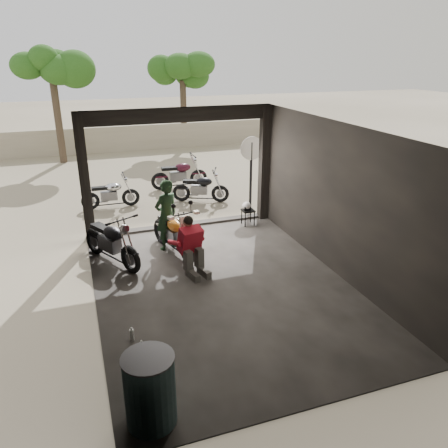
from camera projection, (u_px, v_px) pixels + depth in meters
ground at (223, 287)px, 8.92m from camera, size 80.00×80.00×0.00m
garage at (214, 220)px, 8.93m from camera, size 7.00×7.13×3.20m
boundary_wall at (128, 138)px, 20.99m from camera, size 18.00×0.30×1.20m
tree_left at (51, 65)px, 17.51m from camera, size 2.20×2.20×5.60m
tree_right at (182, 73)px, 20.76m from camera, size 2.20×2.20×5.00m
main_bike at (173, 230)px, 10.22m from camera, size 1.15×1.89×1.17m
left_bike at (111, 238)px, 9.72m from camera, size 1.49×1.92×1.21m
outside_bike_a at (110, 192)px, 13.26m from camera, size 1.53×0.65×1.03m
outside_bike_b at (179, 172)px, 15.15m from camera, size 1.74×0.74×1.17m
outside_bike_c at (201, 186)px, 13.79m from camera, size 1.70×1.21×1.06m
rider at (166, 215)px, 10.33m from camera, size 0.76×0.66×1.74m
mechanic at (193, 248)px, 9.21m from camera, size 0.80×0.97×1.23m
stool at (248, 212)px, 11.96m from camera, size 0.32×0.32×0.45m
helmet at (247, 206)px, 11.90m from camera, size 0.28×0.29×0.23m
oil_drum at (150, 391)px, 5.49m from camera, size 0.71×0.71×1.01m
sign_post at (251, 160)px, 13.15m from camera, size 0.72×0.08×2.15m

